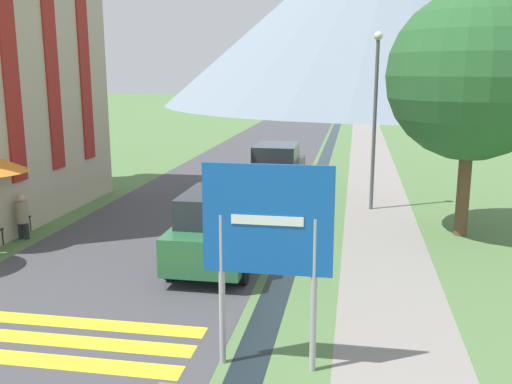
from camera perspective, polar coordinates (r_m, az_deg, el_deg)
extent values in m
plane|color=#517542|center=(24.97, 3.46, 1.51)|extent=(160.00, 160.00, 0.00)
cube|color=#424247|center=(35.09, 1.25, 4.63)|extent=(6.40, 60.00, 0.01)
cube|color=gray|center=(34.71, 11.28, 4.31)|extent=(2.20, 60.00, 0.01)
cube|color=black|center=(34.73, 7.31, 4.45)|extent=(0.60, 60.00, 0.00)
cube|color=yellow|center=(10.38, -22.47, -15.14)|extent=(5.44, 0.44, 0.01)
cube|color=yellow|center=(10.91, -20.47, -13.60)|extent=(5.44, 0.44, 0.01)
cube|color=yellow|center=(11.46, -18.69, -12.19)|extent=(5.44, 0.44, 0.01)
cone|color=slate|center=(80.96, 14.26, 17.92)|extent=(62.26, 62.26, 26.46)
cube|color=maroon|center=(17.01, -23.82, 16.62)|extent=(0.06, 0.70, 9.33)
cube|color=maroon|center=(18.85, -20.08, 16.37)|extent=(0.06, 0.70, 9.33)
cube|color=maroon|center=(20.75, -17.03, 16.11)|extent=(0.06, 0.70, 9.33)
cylinder|color=#9E9EA3|center=(9.05, -3.42, -9.80)|extent=(0.10, 0.10, 2.45)
cylinder|color=#9E9EA3|center=(8.85, 5.80, -10.36)|extent=(0.10, 0.10, 2.45)
cube|color=#1451AD|center=(8.52, 1.14, -2.81)|extent=(1.99, 0.05, 1.69)
cube|color=white|center=(8.49, 1.11, -2.87)|extent=(1.09, 0.02, 0.14)
cube|color=#28663D|center=(13.71, -3.72, -4.33)|extent=(1.74, 3.91, 0.84)
cube|color=#23282D|center=(13.33, -3.96, -1.43)|extent=(1.48, 2.15, 0.68)
cylinder|color=black|center=(15.16, -5.68, -4.40)|extent=(0.18, 0.60, 0.60)
cylinder|color=black|center=(14.81, 0.54, -4.74)|extent=(0.18, 0.60, 0.60)
cylinder|color=black|center=(12.96, -8.56, -7.39)|extent=(0.18, 0.60, 0.60)
cylinder|color=black|center=(12.55, -1.28, -7.91)|extent=(0.18, 0.60, 0.60)
cube|color=black|center=(22.03, 2.09, 1.99)|extent=(1.85, 3.90, 0.84)
cube|color=#23282D|center=(21.72, 2.03, 3.88)|extent=(1.57, 2.15, 0.68)
cylinder|color=black|center=(23.41, 0.33, 1.57)|extent=(0.18, 0.60, 0.60)
cylinder|color=black|center=(23.19, 4.66, 1.42)|extent=(0.18, 0.60, 0.60)
cylinder|color=black|center=(21.08, -0.76, 0.37)|extent=(0.18, 0.60, 0.60)
cylinder|color=black|center=(20.83, 4.04, 0.20)|extent=(0.18, 0.60, 0.60)
cube|color=black|center=(17.67, -22.45, -2.38)|extent=(0.40, 0.40, 0.04)
cube|color=black|center=(17.48, -22.82, -1.89)|extent=(0.40, 0.04, 0.40)
cylinder|color=black|center=(17.96, -22.57, -2.91)|extent=(0.03, 0.03, 0.45)
cylinder|color=black|center=(17.78, -21.64, -2.98)|extent=(0.03, 0.03, 0.45)
cylinder|color=black|center=(17.68, -23.15, -3.19)|extent=(0.03, 0.03, 0.45)
cylinder|color=black|center=(17.50, -22.22, -3.26)|extent=(0.03, 0.03, 0.45)
cylinder|color=black|center=(16.69, -23.99, -4.13)|extent=(0.03, 0.03, 0.45)
cylinder|color=#282833|center=(17.12, -22.47, -3.59)|extent=(0.14, 0.14, 0.46)
cylinder|color=#282833|center=(17.03, -21.96, -3.64)|extent=(0.14, 0.14, 0.46)
cylinder|color=gray|center=(16.95, -22.36, -1.87)|extent=(0.32, 0.32, 0.61)
sphere|color=beige|center=(16.86, -22.47, -0.54)|extent=(0.22, 0.22, 0.22)
cylinder|color=#515156|center=(19.16, 11.75, 6.38)|extent=(0.12, 0.12, 5.52)
sphere|color=silver|center=(19.09, 12.14, 15.01)|extent=(0.28, 0.28, 0.28)
cylinder|color=brown|center=(16.97, 20.01, 0.00)|extent=(0.36, 0.36, 2.49)
sphere|color=#285B2D|center=(16.64, 20.82, 10.81)|extent=(4.58, 4.58, 4.58)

